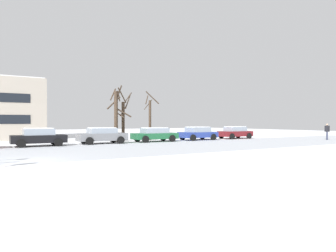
% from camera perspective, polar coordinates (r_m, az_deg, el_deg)
% --- Properties ---
extents(ground_plane, '(120.00, 120.00, 0.00)m').
position_cam_1_polar(ground_plane, '(16.08, -25.34, -6.08)').
color(ground_plane, white).
extents(road_surface, '(80.00, 9.82, 0.00)m').
position_cam_1_polar(road_surface, '(19.95, -26.51, -4.75)').
color(road_surface, '#B7BCC4').
rests_on(road_surface, ground).
extents(parked_car_black, '(4.03, 2.07, 1.42)m').
position_cam_1_polar(parked_car_black, '(25.86, -22.81, -1.87)').
color(parked_car_black, black).
rests_on(parked_car_black, ground).
extents(parked_car_gray, '(4.20, 2.13, 1.40)m').
position_cam_1_polar(parked_car_gray, '(27.27, -12.11, -1.69)').
color(parked_car_gray, slate).
rests_on(parked_car_gray, ground).
extents(parked_car_green, '(4.37, 2.04, 1.35)m').
position_cam_1_polar(parked_car_green, '(29.25, -2.47, -1.56)').
color(parked_car_green, '#1E6038').
rests_on(parked_car_green, ground).
extents(parked_car_blue, '(3.98, 2.20, 1.39)m').
position_cam_1_polar(parked_car_blue, '(32.09, 5.54, -1.33)').
color(parked_car_blue, '#283D93').
rests_on(parked_car_blue, ground).
extents(parked_car_maroon, '(3.88, 2.05, 1.38)m').
position_cam_1_polar(parked_car_maroon, '(35.35, 12.32, -1.15)').
color(parked_car_maroon, maroon).
rests_on(parked_car_maroon, ground).
extents(pedestrian_crossing, '(0.39, 0.41, 1.70)m').
position_cam_1_polar(pedestrian_crossing, '(36.21, 27.36, -0.73)').
color(pedestrian_crossing, '#2D334C').
rests_on(pedestrian_crossing, ground).
extents(tree_far_left, '(1.46, 1.37, 4.96)m').
position_cam_1_polar(tree_far_left, '(31.71, -3.35, 1.56)').
color(tree_far_left, '#423326').
rests_on(tree_far_left, ground).
extents(tree_far_right, '(1.67, 1.70, 4.80)m').
position_cam_1_polar(tree_far_right, '(30.55, -8.25, 1.27)').
color(tree_far_right, '#423326').
rests_on(tree_far_right, ground).
extents(tree_far_mid, '(1.69, 1.76, 5.36)m').
position_cam_1_polar(tree_far_mid, '(29.67, -9.58, 2.30)').
color(tree_far_mid, '#423326').
rests_on(tree_far_mid, ground).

